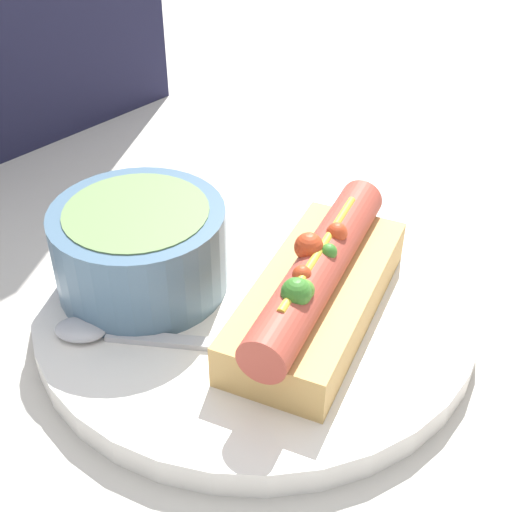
% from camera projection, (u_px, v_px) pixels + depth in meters
% --- Properties ---
extents(ground_plane, '(4.00, 4.00, 0.00)m').
position_uv_depth(ground_plane, '(256.00, 313.00, 0.49)').
color(ground_plane, '#BCB7AD').
extents(dinner_plate, '(0.29, 0.29, 0.02)m').
position_uv_depth(dinner_plate, '(256.00, 302.00, 0.48)').
color(dinner_plate, white).
rests_on(dinner_plate, ground_plane).
extents(hot_dog, '(0.18, 0.12, 0.06)m').
position_uv_depth(hot_dog, '(317.00, 288.00, 0.44)').
color(hot_dog, tan).
rests_on(hot_dog, dinner_plate).
extents(soup_bowl, '(0.11, 0.11, 0.06)m').
position_uv_depth(soup_bowl, '(140.00, 245.00, 0.47)').
color(soup_bowl, slate).
rests_on(soup_bowl, dinner_plate).
extents(spoon, '(0.12, 0.16, 0.01)m').
position_uv_depth(spoon, '(142.00, 336.00, 0.44)').
color(spoon, '#B7B7BC').
rests_on(spoon, dinner_plate).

